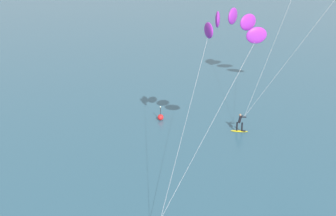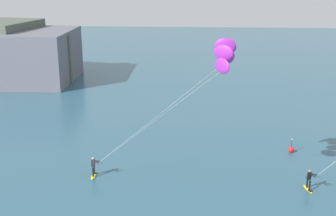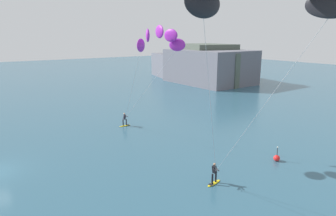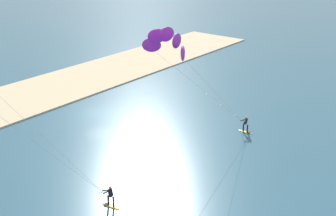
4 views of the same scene
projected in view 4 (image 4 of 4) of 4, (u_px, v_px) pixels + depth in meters
name	position (u px, v px, depth m)	size (l,w,h in m)	color
ground_plane	(97.00, 113.00, 48.81)	(240.00, 240.00, 0.00)	#2D566B
sand_strip	(40.00, 93.00, 54.54)	(80.00, 11.09, 0.16)	#C6B289
kitesurfer_mid_water	(171.00, 47.00, 34.06)	(11.51, 4.70, 11.80)	yellow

